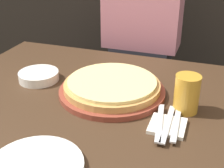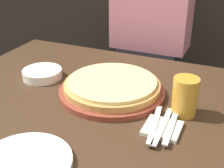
{
  "view_description": "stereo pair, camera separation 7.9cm",
  "coord_description": "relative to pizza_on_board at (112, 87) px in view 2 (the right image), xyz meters",
  "views": [
    {
      "loc": [
        0.38,
        -0.86,
        1.28
      ],
      "look_at": [
        0.05,
        0.11,
        0.76
      ],
      "focal_mm": 50.0,
      "sensor_mm": 36.0,
      "label": 1
    },
    {
      "loc": [
        0.46,
        -0.83,
        1.28
      ],
      "look_at": [
        0.05,
        0.11,
        0.76
      ],
      "focal_mm": 50.0,
      "sensor_mm": 36.0,
      "label": 2
    }
  ],
  "objects": [
    {
      "name": "side_bowl",
      "position": [
        -0.32,
        0.01,
        -0.01
      ],
      "size": [
        0.16,
        0.16,
        0.04
      ],
      "color": "white",
      "rests_on": "dining_table"
    },
    {
      "name": "diner_person",
      "position": [
        -0.04,
        0.61,
        -0.1
      ],
      "size": [
        0.4,
        0.2,
        1.32
      ],
      "color": "#33333D",
      "rests_on": "ground_plane"
    },
    {
      "name": "pizza_on_board",
      "position": [
        0.0,
        0.0,
        0.0
      ],
      "size": [
        0.39,
        0.39,
        0.06
      ],
      "color": "brown",
      "rests_on": "dining_table"
    },
    {
      "name": "fork",
      "position": [
        0.21,
        -0.15,
        -0.01
      ],
      "size": [
        0.05,
        0.21,
        0.0
      ],
      "color": "silver",
      "rests_on": "napkin_stack"
    },
    {
      "name": "dinner_plate",
      "position": [
        -0.05,
        -0.45,
        -0.02
      ],
      "size": [
        0.25,
        0.25,
        0.02
      ],
      "color": "white",
      "rests_on": "dining_table"
    },
    {
      "name": "spoon",
      "position": [
        0.26,
        -0.15,
        -0.01
      ],
      "size": [
        0.03,
        0.18,
        0.0
      ],
      "color": "silver",
      "rests_on": "napkin_stack"
    },
    {
      "name": "napkin_stack",
      "position": [
        0.23,
        -0.15,
        -0.02
      ],
      "size": [
        0.11,
        0.11,
        0.01
      ],
      "color": "silver",
      "rests_on": "dining_table"
    },
    {
      "name": "beer_glass",
      "position": [
        0.27,
        -0.03,
        0.04
      ],
      "size": [
        0.08,
        0.08,
        0.13
      ],
      "color": "gold",
      "rests_on": "dining_table"
    },
    {
      "name": "dinner_knife",
      "position": [
        0.23,
        -0.15,
        -0.01
      ],
      "size": [
        0.02,
        0.21,
        0.0
      ],
      "color": "silver",
      "rests_on": "napkin_stack"
    }
  ]
}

